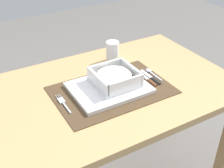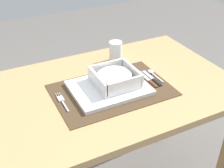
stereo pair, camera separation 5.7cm
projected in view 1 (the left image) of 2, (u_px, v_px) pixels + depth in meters
dining_table at (112, 106)px, 1.27m from camera, size 1.00×0.66×0.71m
placemat at (112, 90)px, 1.18m from camera, size 0.46×0.31×0.00m
serving_plate at (109, 88)px, 1.18m from camera, size 0.30×0.23×0.02m
porridge_bowl at (115, 78)px, 1.18m from camera, size 0.17×0.17×0.06m
fork at (63, 102)px, 1.10m from camera, size 0.02×0.13×0.00m
spoon at (150, 72)px, 1.29m from camera, size 0.02×0.11×0.01m
butter_knife at (152, 78)px, 1.25m from camera, size 0.01×0.14×0.01m
bread_knife at (148, 79)px, 1.24m from camera, size 0.01×0.14×0.01m
drinking_glass at (112, 53)px, 1.37m from camera, size 0.06×0.06×0.10m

